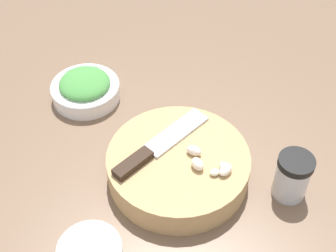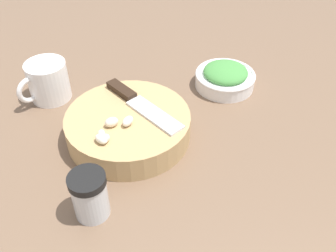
{
  "view_description": "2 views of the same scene",
  "coord_description": "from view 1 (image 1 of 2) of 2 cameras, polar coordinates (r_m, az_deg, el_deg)",
  "views": [
    {
      "loc": [
        0.58,
        -0.12,
        0.62
      ],
      "look_at": [
        0.04,
        -0.03,
        0.06
      ],
      "focal_mm": 50.0,
      "sensor_mm": 36.0,
      "label": 1
    },
    {
      "loc": [
        0.08,
        0.51,
        0.49
      ],
      "look_at": [
        0.03,
        0.0,
        0.04
      ],
      "focal_mm": 40.0,
      "sensor_mm": 36.0,
      "label": 2
    }
  ],
  "objects": [
    {
      "name": "herb_bowl",
      "position": [
        0.92,
        -10.04,
        4.53
      ],
      "size": [
        0.13,
        0.13,
        0.05
      ],
      "color": "white",
      "rests_on": "ground_plane"
    },
    {
      "name": "cutting_board",
      "position": [
        0.77,
        1.24,
        -4.89
      ],
      "size": [
        0.23,
        0.23,
        0.05
      ],
      "color": "tan",
      "rests_on": "ground_plane"
    },
    {
      "name": "chef_knife",
      "position": [
        0.76,
        -1.47,
        -2.57
      ],
      "size": [
        0.14,
        0.17,
        0.01
      ],
      "rotation": [
        0.0,
        0.0,
        0.64
      ],
      "color": "black",
      "rests_on": "cutting_board"
    },
    {
      "name": "ground_plane",
      "position": [
        0.86,
        1.75,
        -0.65
      ],
      "size": [
        5.0,
        5.0,
        0.0
      ],
      "primitive_type": "plane",
      "color": "brown"
    },
    {
      "name": "garlic_cloves",
      "position": [
        0.73,
        5.01,
        -4.57
      ],
      "size": [
        0.07,
        0.07,
        0.02
      ],
      "color": "white",
      "rests_on": "cutting_board"
    },
    {
      "name": "spice_jar",
      "position": [
        0.76,
        14.91,
        -5.95
      ],
      "size": [
        0.06,
        0.06,
        0.08
      ],
      "color": "silver",
      "rests_on": "ground_plane"
    }
  ]
}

